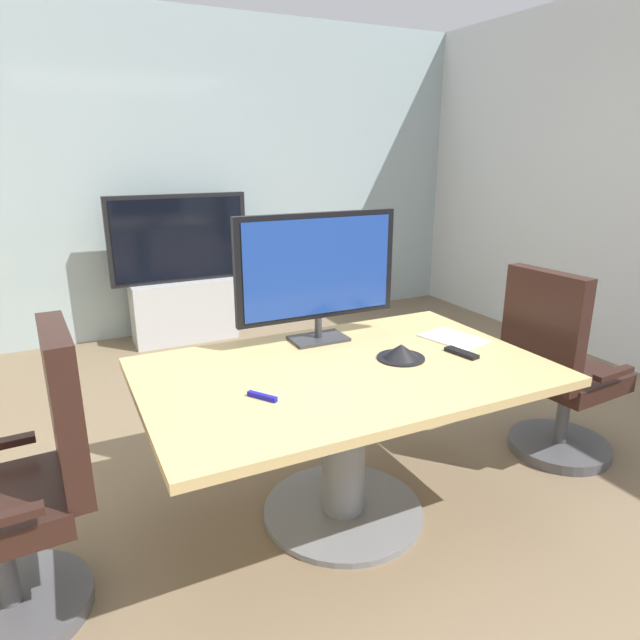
# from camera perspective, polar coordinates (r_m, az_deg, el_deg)

# --- Properties ---
(ground_plane) EXTENTS (7.35, 7.35, 0.00)m
(ground_plane) POSITION_cam_1_polar(r_m,az_deg,el_deg) (2.86, 1.54, -18.64)
(ground_plane) COLOR #7A664C
(wall_back_glass_partition) EXTENTS (5.94, 0.10, 2.84)m
(wall_back_glass_partition) POSITION_cam_1_polar(r_m,az_deg,el_deg) (5.34, -14.87, 13.95)
(wall_back_glass_partition) COLOR #9EB2B7
(wall_back_glass_partition) RESTS_ON ground
(conference_table) EXTENTS (1.76, 1.12, 0.75)m
(conference_table) POSITION_cam_1_polar(r_m,az_deg,el_deg) (2.53, 2.53, -9.21)
(conference_table) COLOR tan
(conference_table) RESTS_ON ground
(office_chair_left) EXTENTS (0.61, 0.58, 1.09)m
(office_chair_left) POSITION_cam_1_polar(r_m,az_deg,el_deg) (2.35, -28.14, -16.29)
(office_chair_left) COLOR #4C4C51
(office_chair_left) RESTS_ON ground
(office_chair_right) EXTENTS (0.61, 0.59, 1.09)m
(office_chair_right) POSITION_cam_1_polar(r_m,az_deg,el_deg) (3.31, 23.26, -5.82)
(office_chair_right) COLOR #4C4C51
(office_chair_right) RESTS_ON ground
(tv_monitor) EXTENTS (0.84, 0.18, 0.64)m
(tv_monitor) POSITION_cam_1_polar(r_m,az_deg,el_deg) (2.70, -0.25, 5.18)
(tv_monitor) COLOR #333338
(tv_monitor) RESTS_ON conference_table
(wall_display_unit) EXTENTS (1.20, 0.36, 1.31)m
(wall_display_unit) POSITION_cam_1_polar(r_m,az_deg,el_deg) (5.12, -13.99, 2.77)
(wall_display_unit) COLOR #B7BABC
(wall_display_unit) RESTS_ON ground
(conference_phone) EXTENTS (0.22, 0.22, 0.07)m
(conference_phone) POSITION_cam_1_polar(r_m,az_deg,el_deg) (2.56, 8.37, -3.32)
(conference_phone) COLOR black
(conference_phone) RESTS_ON conference_table
(remote_control) EXTENTS (0.08, 0.18, 0.02)m
(remote_control) POSITION_cam_1_polar(r_m,az_deg,el_deg) (2.67, 14.39, -3.30)
(remote_control) COLOR black
(remote_control) RESTS_ON conference_table
(whiteboard_marker) EXTENTS (0.09, 0.12, 0.02)m
(whiteboard_marker) POSITION_cam_1_polar(r_m,az_deg,el_deg) (2.16, -5.98, -7.86)
(whiteboard_marker) COLOR #1919A5
(whiteboard_marker) RESTS_ON conference_table
(paper_notepad) EXTENTS (0.28, 0.34, 0.01)m
(paper_notepad) POSITION_cam_1_polar(r_m,az_deg,el_deg) (2.88, 13.58, -1.86)
(paper_notepad) COLOR white
(paper_notepad) RESTS_ON conference_table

